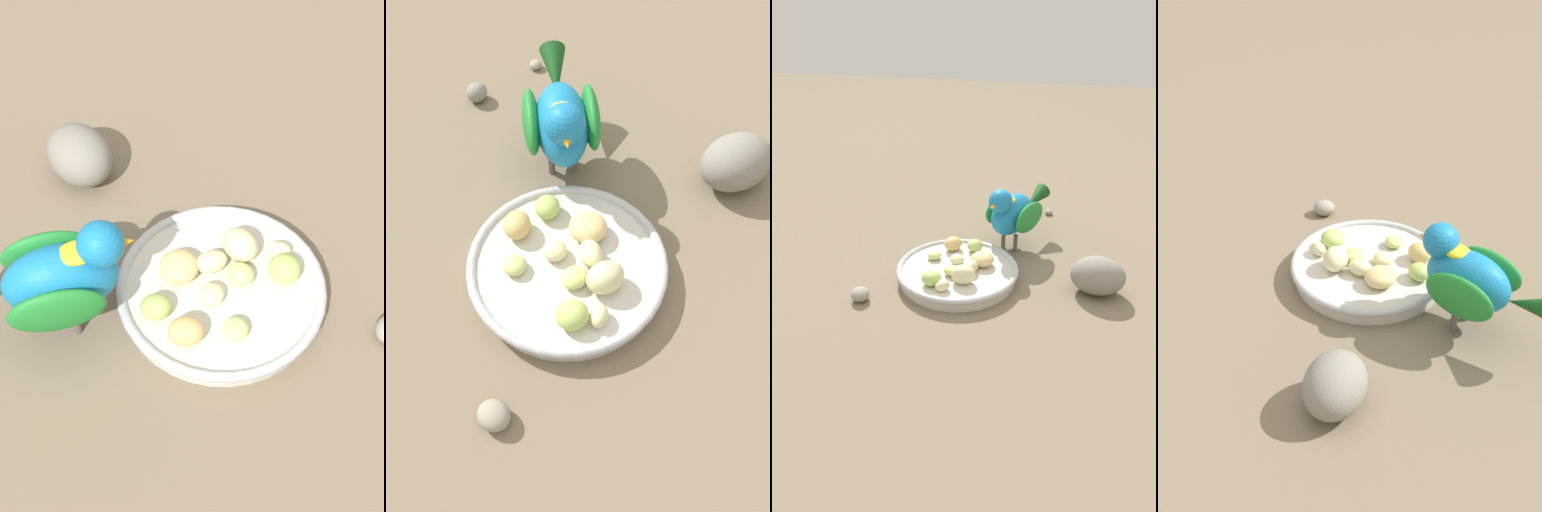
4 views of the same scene
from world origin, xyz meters
TOP-DOWN VIEW (x-y plane):
  - ground_plane at (0.00, 0.00)m, footprint 4.00×4.00m
  - feeding_bowl at (0.01, -0.02)m, footprint 0.20×0.20m
  - apple_piece_0 at (0.04, -0.03)m, footprint 0.03×0.04m
  - apple_piece_1 at (0.03, 0.04)m, footprint 0.04×0.04m
  - apple_piece_2 at (0.01, -0.04)m, footprint 0.03×0.03m
  - apple_piece_3 at (-0.01, 0.04)m, footprint 0.04×0.04m
  - apple_piece_4 at (0.01, -0.09)m, footprint 0.03×0.03m
  - apple_piece_5 at (0.01, -0.01)m, footprint 0.03×0.03m
  - apple_piece_6 at (-0.04, -0.00)m, footprint 0.03×0.03m
  - apple_piece_7 at (0.05, 0.00)m, footprint 0.05×0.05m
  - apple_piece_8 at (0.03, -0.06)m, footprint 0.04×0.03m
  - apple_piece_9 at (-0.02, -0.08)m, footprint 0.04×0.04m
  - parrot at (0.08, 0.11)m, footprint 0.11×0.18m
  - rock_large at (0.24, -0.01)m, footprint 0.09×0.07m
  - pebble_0 at (0.14, 0.28)m, footprint 0.02×0.02m
  - pebble_1 at (-0.12, -0.12)m, footprint 0.04×0.04m
  - pebble_2 at (0.04, 0.26)m, footprint 0.03×0.03m

SIDE VIEW (x-z plane):
  - ground_plane at x=0.00m, z-range 0.00..0.00m
  - pebble_0 at x=0.14m, z-range 0.00..0.01m
  - pebble_1 at x=-0.12m, z-range 0.00..0.02m
  - pebble_2 at x=0.04m, z-range 0.00..0.02m
  - feeding_bowl at x=0.01m, z-range 0.00..0.03m
  - apple_piece_6 at x=-0.04m, z-range 0.02..0.03m
  - apple_piece_2 at x=0.01m, z-range 0.02..0.04m
  - apple_piece_5 at x=0.01m, z-range 0.02..0.04m
  - apple_piece_4 at x=0.01m, z-range 0.02..0.04m
  - apple_piece_0 at x=0.04m, z-range 0.02..0.04m
  - apple_piece_1 at x=0.03m, z-range 0.02..0.04m
  - rock_large at x=0.24m, z-range 0.00..0.06m
  - apple_piece_7 at x=0.05m, z-range 0.02..0.04m
  - apple_piece_9 at x=-0.02m, z-range 0.02..0.04m
  - apple_piece_3 at x=-0.01m, z-range 0.02..0.04m
  - apple_piece_8 at x=0.03m, z-range 0.02..0.05m
  - parrot at x=0.08m, z-range 0.01..0.14m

